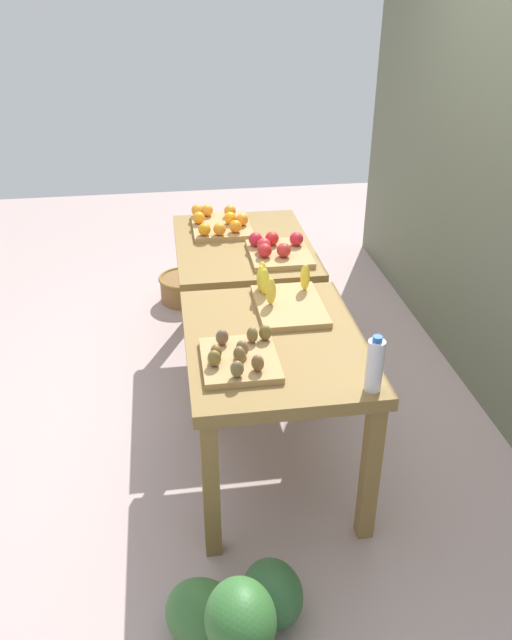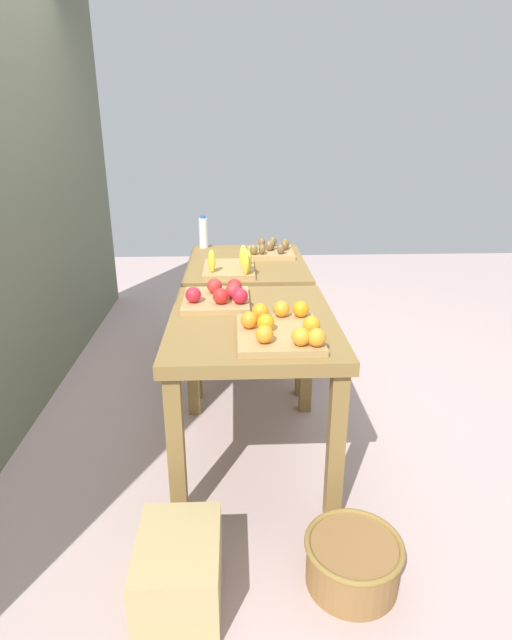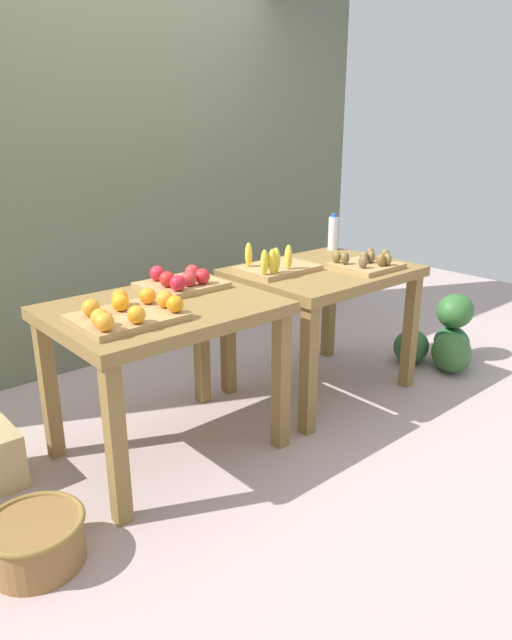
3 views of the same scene
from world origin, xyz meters
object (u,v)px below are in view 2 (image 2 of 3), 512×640
at_px(water_bottle, 203,233).
at_px(kiwi_bin, 271,250).
at_px(watermelon_pile, 277,300).
at_px(apple_bin, 219,297).
at_px(wicker_basket, 353,561).
at_px(cardboard_produce_box, 179,570).
at_px(orange_bin, 281,329).
at_px(banana_crate, 232,267).
at_px(display_table_left, 252,340).
at_px(display_table_right, 247,277).

bearing_deg(water_bottle, kiwi_bin, -117.81).
bearing_deg(watermelon_pile, kiwi_bin, 171.69).
xyz_separation_m(apple_bin, kiwi_bin, (1.08, -0.35, -0.01)).
bearing_deg(wicker_basket, water_bottle, 15.60).
bearing_deg(kiwi_bin, wicker_basket, -175.45).
bearing_deg(cardboard_produce_box, kiwi_bin, -12.54).
relative_size(orange_bin, watermelon_pile, 0.72).
xyz_separation_m(watermelon_pile, cardboard_produce_box, (-2.94, 0.59, -0.04)).
bearing_deg(orange_bin, kiwi_bin, -2.49).
distance_m(banana_crate, cardboard_produce_box, 1.84).
bearing_deg(display_table_left, kiwi_bin, -7.93).
distance_m(apple_bin, banana_crate, 0.61).
xyz_separation_m(orange_bin, banana_crate, (1.07, 0.22, -0.00)).
distance_m(orange_bin, cardboard_produce_box, 1.02).
distance_m(apple_bin, kiwi_bin, 1.13).
bearing_deg(display_table_right, water_bottle, 35.51).
distance_m(apple_bin, watermelon_pile, 2.02).
bearing_deg(kiwi_bin, display_table_left, 172.07).
relative_size(kiwi_bin, wicker_basket, 0.96).
distance_m(display_table_right, orange_bin, 1.38).
xyz_separation_m(display_table_left, apple_bin, (0.22, 0.16, 0.16)).
relative_size(display_table_right, apple_bin, 2.60).
relative_size(orange_bin, apple_bin, 1.11).
relative_size(display_table_left, orange_bin, 2.34).
bearing_deg(cardboard_produce_box, display_table_right, -8.60).
relative_size(apple_bin, wicker_basket, 1.06).
relative_size(apple_bin, water_bottle, 1.64).
bearing_deg(kiwi_bin, banana_crate, 149.11).
distance_m(display_table_right, cardboard_produce_box, 2.08).
bearing_deg(banana_crate, wicker_basket, -164.69).
bearing_deg(display_table_left, water_bottle, 11.42).
xyz_separation_m(display_table_right, wicker_basket, (-1.94, -0.35, -0.57)).
distance_m(watermelon_pile, cardboard_produce_box, 3.00).
xyz_separation_m(display_table_left, banana_crate, (0.83, 0.10, 0.15)).
distance_m(water_bottle, cardboard_produce_box, 2.54).
bearing_deg(apple_bin, display_table_right, -10.38).
height_order(water_bottle, watermelon_pile, water_bottle).
relative_size(display_table_left, kiwi_bin, 2.89).
relative_size(apple_bin, cardboard_produce_box, 1.00).
relative_size(display_table_right, cardboard_produce_box, 2.60).
distance_m(display_table_left, orange_bin, 0.31).
bearing_deg(watermelon_pile, apple_bin, 166.09).
xyz_separation_m(apple_bin, watermelon_pile, (1.85, -0.46, -0.65)).
height_order(display_table_left, watermelon_pile, display_table_left).
relative_size(display_table_left, watermelon_pile, 1.69).
bearing_deg(display_table_right, orange_bin, -175.21).
xyz_separation_m(display_table_left, kiwi_bin, (1.30, -0.18, 0.15)).
height_order(kiwi_bin, wicker_basket, kiwi_bin).
bearing_deg(display_table_left, banana_crate, 7.00).
bearing_deg(water_bottle, banana_crate, -163.76).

